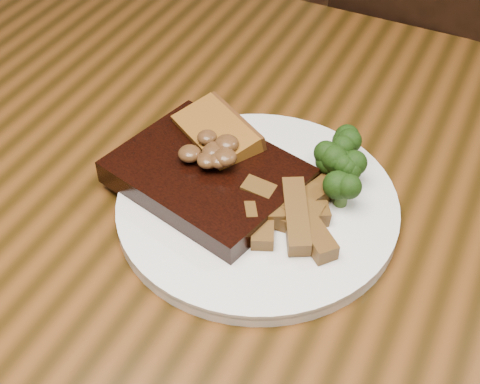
{
  "coord_description": "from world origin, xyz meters",
  "views": [
    {
      "loc": [
        0.2,
        -0.44,
        1.25
      ],
      "look_at": [
        -0.01,
        0.0,
        0.78
      ],
      "focal_mm": 50.0,
      "sensor_mm": 36.0,
      "label": 1
    }
  ],
  "objects_px": {
    "plate": "(257,207)",
    "steak": "(207,175)",
    "garlic_bread": "(217,148)",
    "dining_table": "(248,273)",
    "chair_far": "(446,138)",
    "potato_wedges": "(312,216)"
  },
  "relations": [
    {
      "from": "dining_table",
      "to": "chair_far",
      "type": "distance_m",
      "value": 0.62
    },
    {
      "from": "garlic_bread",
      "to": "dining_table",
      "type": "bearing_deg",
      "value": -10.48
    },
    {
      "from": "steak",
      "to": "garlic_bread",
      "type": "bearing_deg",
      "value": 120.07
    },
    {
      "from": "steak",
      "to": "potato_wedges",
      "type": "height_order",
      "value": "steak"
    },
    {
      "from": "dining_table",
      "to": "potato_wedges",
      "type": "xyz_separation_m",
      "value": [
        0.07,
        0.01,
        0.12
      ]
    },
    {
      "from": "plate",
      "to": "potato_wedges",
      "type": "height_order",
      "value": "potato_wedges"
    },
    {
      "from": "plate",
      "to": "steak",
      "type": "distance_m",
      "value": 0.06
    },
    {
      "from": "dining_table",
      "to": "plate",
      "type": "bearing_deg",
      "value": 68.87
    },
    {
      "from": "dining_table",
      "to": "garlic_bread",
      "type": "distance_m",
      "value": 0.15
    },
    {
      "from": "chair_far",
      "to": "steak",
      "type": "bearing_deg",
      "value": 77.75
    },
    {
      "from": "chair_far",
      "to": "garlic_bread",
      "type": "bearing_deg",
      "value": 74.96
    },
    {
      "from": "garlic_bread",
      "to": "potato_wedges",
      "type": "height_order",
      "value": "potato_wedges"
    },
    {
      "from": "dining_table",
      "to": "potato_wedges",
      "type": "height_order",
      "value": "potato_wedges"
    },
    {
      "from": "plate",
      "to": "potato_wedges",
      "type": "relative_size",
      "value": 2.68
    },
    {
      "from": "plate",
      "to": "steak",
      "type": "bearing_deg",
      "value": 178.8
    },
    {
      "from": "chair_far",
      "to": "plate",
      "type": "relative_size",
      "value": 2.97
    },
    {
      "from": "dining_table",
      "to": "chair_far",
      "type": "xyz_separation_m",
      "value": [
        0.13,
        0.58,
        -0.19
      ]
    },
    {
      "from": "garlic_bread",
      "to": "potato_wedges",
      "type": "distance_m",
      "value": 0.14
    },
    {
      "from": "chair_far",
      "to": "potato_wedges",
      "type": "height_order",
      "value": "chair_far"
    },
    {
      "from": "plate",
      "to": "garlic_bread",
      "type": "xyz_separation_m",
      "value": [
        -0.07,
        0.05,
        0.02
      ]
    },
    {
      "from": "chair_far",
      "to": "steak",
      "type": "xyz_separation_m",
      "value": [
        -0.18,
        -0.57,
        0.3
      ]
    },
    {
      "from": "chair_far",
      "to": "potato_wedges",
      "type": "relative_size",
      "value": 7.96
    }
  ]
}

